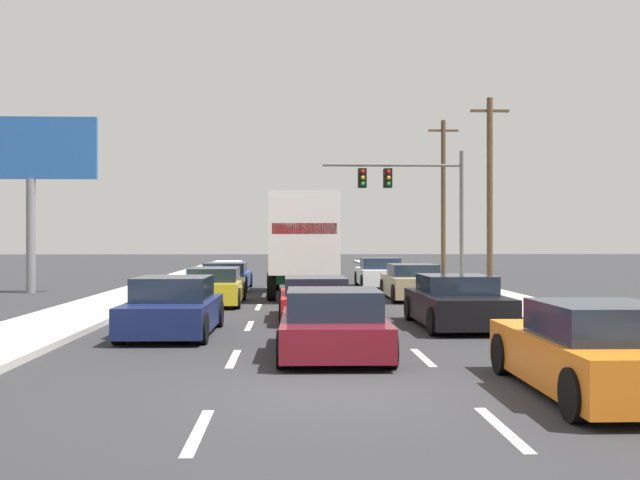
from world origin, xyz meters
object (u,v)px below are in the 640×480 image
(box_truck, at_px, (303,240))
(utility_pole_far, at_px, (443,195))
(car_tan, at_px, (412,283))
(roadside_billboard, at_px, (31,164))
(car_maroon, at_px, (333,325))
(car_white, at_px, (380,274))
(car_navy, at_px, (173,308))
(traffic_signal_mast, at_px, (404,188))
(car_orange, at_px, (594,353))
(car_blue, at_px, (226,277))
(car_red, at_px, (315,299))
(car_black, at_px, (456,303))
(car_yellow, at_px, (215,287))
(utility_pole_mid, at_px, (490,189))

(box_truck, height_order, utility_pole_far, utility_pole_far)
(car_tan, bearing_deg, roadside_billboard, 165.88)
(car_maroon, xyz_separation_m, car_white, (3.16, 19.05, 0.04))
(car_navy, bearing_deg, car_white, 67.80)
(box_truck, bearing_deg, car_navy, -105.46)
(car_white, bearing_deg, roadside_billboard, -168.23)
(car_navy, relative_size, traffic_signal_mast, 0.58)
(car_tan, bearing_deg, utility_pole_far, 74.85)
(box_truck, xyz_separation_m, roadside_billboard, (-10.77, 1.92, 3.01))
(car_orange, bearing_deg, car_blue, 107.84)
(car_blue, distance_m, car_maroon, 18.00)
(car_tan, bearing_deg, car_white, 93.15)
(car_red, bearing_deg, box_truck, 91.22)
(car_blue, height_order, box_truck, box_truck)
(car_black, bearing_deg, car_yellow, 134.88)
(utility_pole_mid, bearing_deg, car_tan, -122.02)
(box_truck, xyz_separation_m, car_white, (3.47, 4.89, -1.50))
(car_red, relative_size, utility_pole_far, 0.46)
(utility_pole_far, height_order, roadside_billboard, utility_pole_far)
(car_yellow, xyz_separation_m, car_navy, (-0.14, -7.72, 0.02))
(car_navy, xyz_separation_m, utility_pole_far, (11.65, 26.88, 4.14))
(car_red, height_order, car_maroon, car_maroon)
(box_truck, distance_m, traffic_signal_mast, 10.61)
(car_yellow, height_order, car_black, car_black)
(box_truck, bearing_deg, car_red, -88.78)
(car_red, bearing_deg, utility_pole_far, 70.58)
(car_blue, xyz_separation_m, car_black, (6.74, -13.48, 0.04))
(car_navy, xyz_separation_m, car_red, (3.26, 3.11, -0.06))
(car_navy, distance_m, box_truck, 11.70)
(car_maroon, height_order, traffic_signal_mast, traffic_signal_mast)
(car_maroon, bearing_deg, traffic_signal_mast, 78.12)
(box_truck, relative_size, car_white, 1.87)
(car_blue, distance_m, utility_pole_far, 17.46)
(car_yellow, relative_size, utility_pole_far, 0.49)
(traffic_signal_mast, height_order, roadside_billboard, roadside_billboard)
(car_orange, height_order, utility_pole_far, utility_pole_far)
(car_red, distance_m, utility_pole_mid, 16.98)
(car_white, distance_m, car_orange, 22.71)
(car_tan, xyz_separation_m, traffic_signal_mast, (1.33, 10.65, 4.12))
(car_blue, bearing_deg, car_navy, -89.57)
(car_navy, distance_m, utility_pole_far, 29.59)
(car_red, distance_m, car_black, 3.87)
(car_white, bearing_deg, car_orange, -89.51)
(car_white, xyz_separation_m, utility_pole_mid, (5.25, 1.17, 3.88))
(car_red, relative_size, roadside_billboard, 0.61)
(car_orange, bearing_deg, car_yellow, 114.73)
(car_red, xyz_separation_m, traffic_signal_mast, (4.98, 16.98, 4.17))
(car_yellow, height_order, car_white, car_white)
(car_orange, distance_m, utility_pole_far, 34.14)
(car_tan, distance_m, car_orange, 16.08)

